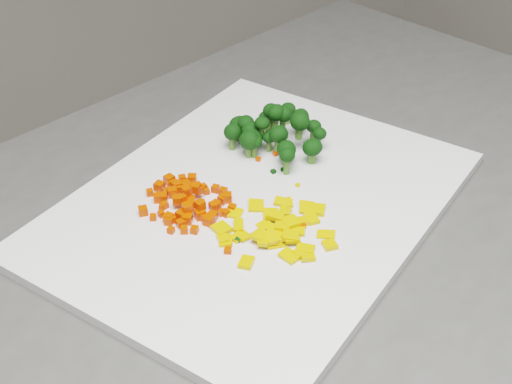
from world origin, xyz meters
TOP-DOWN VIEW (x-y plane):
  - cutting_board at (-0.08, 0.47)m, footprint 0.51×0.45m
  - carrot_pile at (-0.15, 0.50)m, footprint 0.10×0.10m
  - pepper_pile at (-0.10, 0.41)m, footprint 0.11×0.11m
  - broccoli_pile at (0.00, 0.53)m, footprint 0.12×0.12m
  - carrot_cube_0 at (-0.16, 0.46)m, footprint 0.01×0.01m
  - carrot_cube_1 at (-0.15, 0.53)m, footprint 0.01×0.01m
  - carrot_cube_2 at (-0.13, 0.48)m, footprint 0.01×0.01m
  - carrot_cube_3 at (-0.12, 0.51)m, footprint 0.01×0.01m
  - carrot_cube_4 at (-0.17, 0.47)m, footprint 0.01×0.01m
  - carrot_cube_5 at (-0.14, 0.54)m, footprint 0.01×0.01m
  - carrot_cube_6 at (-0.16, 0.53)m, footprint 0.01×0.01m
  - carrot_cube_7 at (-0.13, 0.48)m, footprint 0.01×0.01m
  - carrot_cube_8 at (-0.12, 0.54)m, footprint 0.01×0.01m
  - carrot_cube_9 at (-0.14, 0.49)m, footprint 0.01×0.01m
  - carrot_cube_10 at (-0.14, 0.51)m, footprint 0.01×0.01m
  - carrot_cube_11 at (-0.14, 0.48)m, footprint 0.01×0.01m
  - carrot_cube_12 at (-0.11, 0.49)m, footprint 0.01×0.01m
  - carrot_cube_13 at (-0.12, 0.52)m, footprint 0.01×0.01m
  - carrot_cube_14 at (-0.13, 0.54)m, footprint 0.01×0.01m
  - carrot_cube_15 at (-0.14, 0.51)m, footprint 0.01×0.01m
  - carrot_cube_16 at (-0.15, 0.47)m, footprint 0.01×0.01m
  - carrot_cube_17 at (-0.15, 0.50)m, footprint 0.01×0.01m
  - carrot_cube_18 at (-0.17, 0.52)m, footprint 0.01×0.01m
  - carrot_cube_19 at (-0.17, 0.48)m, footprint 0.01×0.01m
  - carrot_cube_20 at (-0.11, 0.47)m, footprint 0.01×0.01m
  - carrot_cube_21 at (-0.14, 0.53)m, footprint 0.01×0.01m
  - carrot_cube_22 at (-0.11, 0.51)m, footprint 0.01×0.01m
  - carrot_cube_23 at (-0.13, 0.54)m, footprint 0.01×0.01m
  - carrot_cube_24 at (-0.15, 0.53)m, footprint 0.01×0.01m
  - carrot_cube_25 at (-0.14, 0.51)m, footprint 0.01×0.01m
  - carrot_cube_26 at (-0.11, 0.49)m, footprint 0.01×0.01m
  - carrot_cube_27 at (-0.16, 0.49)m, footprint 0.01×0.01m
  - carrot_cube_28 at (-0.17, 0.54)m, footprint 0.01×0.01m
  - carrot_cube_29 at (-0.18, 0.51)m, footprint 0.01×0.01m
  - carrot_cube_30 at (-0.14, 0.47)m, footprint 0.01×0.01m
  - carrot_cube_31 at (-0.15, 0.51)m, footprint 0.01×0.01m
  - carrot_cube_32 at (-0.15, 0.55)m, footprint 0.01×0.01m
  - carrot_cube_33 at (-0.16, 0.48)m, footprint 0.01×0.01m
  - carrot_cube_34 at (-0.16, 0.49)m, footprint 0.01×0.01m
  - carrot_cube_35 at (-0.15, 0.50)m, footprint 0.01×0.01m
  - carrot_cube_36 at (-0.15, 0.50)m, footprint 0.01×0.01m
  - carrot_cube_37 at (-0.14, 0.51)m, footprint 0.01×0.01m
  - carrot_cube_38 at (-0.10, 0.50)m, footprint 0.01×0.01m
  - carrot_cube_39 at (-0.13, 0.51)m, footprint 0.01×0.01m
  - carrot_cube_40 at (-0.17, 0.49)m, footprint 0.01×0.01m
  - carrot_cube_41 at (-0.19, 0.52)m, footprint 0.01×0.01m
  - carrot_cube_42 at (-0.13, 0.53)m, footprint 0.01×0.01m
  - carrot_cube_43 at (-0.14, 0.54)m, footprint 0.01×0.01m
  - carrot_cube_44 at (-0.15, 0.48)m, footprint 0.01×0.01m
  - carrot_cube_45 at (-0.17, 0.52)m, footprint 0.01×0.01m
  - carrot_cube_46 at (-0.12, 0.47)m, footprint 0.01×0.01m
  - carrot_cube_47 at (-0.18, 0.48)m, footprint 0.01×0.01m
  - carrot_cube_48 at (-0.18, 0.51)m, footprint 0.01×0.01m
  - carrot_cube_49 at (-0.14, 0.55)m, footprint 0.01×0.01m
  - carrot_cube_50 at (-0.13, 0.51)m, footprint 0.01×0.01m
  - carrot_cube_51 at (-0.16, 0.48)m, footprint 0.01×0.01m
  - carrot_cube_52 at (-0.15, 0.47)m, footprint 0.01×0.01m
  - carrot_cube_53 at (-0.13, 0.52)m, footprint 0.01×0.01m
  - carrot_cube_54 at (-0.14, 0.54)m, footprint 0.01×0.01m
  - carrot_cube_55 at (-0.13, 0.51)m, footprint 0.01×0.01m
  - carrot_cube_56 at (-0.14, 0.47)m, footprint 0.01×0.01m
  - carrot_cube_57 at (-0.13, 0.47)m, footprint 0.01×0.01m
  - carrot_cube_58 at (-0.15, 0.51)m, footprint 0.01×0.01m
  - carrot_cube_59 at (-0.15, 0.50)m, footprint 0.01×0.01m
  - carrot_cube_60 at (-0.14, 0.50)m, footprint 0.01×0.01m
  - carrot_cube_61 at (-0.17, 0.50)m, footprint 0.01×0.01m
  - carrot_cube_62 at (-0.15, 0.54)m, footprint 0.01×0.01m
  - carrot_cube_63 at (-0.15, 0.48)m, footprint 0.01×0.01m
  - carrot_cube_64 at (-0.16, 0.53)m, footprint 0.01×0.01m
  - carrot_cube_65 at (-0.18, 0.49)m, footprint 0.01×0.01m
  - carrot_cube_66 at (-0.14, 0.48)m, footprint 0.01×0.01m
  - pepper_chunk_0 at (-0.08, 0.41)m, footprint 0.02×0.02m
  - pepper_chunk_1 at (-0.14, 0.43)m, footprint 0.01×0.01m
  - pepper_chunk_2 at (-0.10, 0.41)m, footprint 0.02×0.02m
  - pepper_chunk_3 at (-0.13, 0.43)m, footprint 0.01×0.01m
  - pepper_chunk_4 at (-0.08, 0.40)m, footprint 0.02×0.02m
  - pepper_chunk_5 at (-0.12, 0.41)m, footprint 0.02×0.02m
  - pepper_chunk_6 at (-0.09, 0.46)m, footprint 0.02×0.02m
  - pepper_chunk_7 at (-0.14, 0.45)m, footprint 0.02×0.02m
  - pepper_chunk_8 at (-0.11, 0.41)m, footprint 0.02×0.02m
  - pepper_chunk_9 at (-0.10, 0.40)m, footprint 0.02×0.02m
  - pepper_chunk_10 at (-0.12, 0.38)m, footprint 0.02×0.02m
  - pepper_chunk_11 at (-0.05, 0.41)m, footprint 0.02×0.02m
  - pepper_chunk_12 at (-0.07, 0.45)m, footprint 0.02×0.02m
  - pepper_chunk_13 at (-0.06, 0.44)m, footprint 0.02×0.02m
  - pepper_chunk_14 at (-0.11, 0.42)m, footprint 0.02×0.02m
  - pepper_chunk_15 at (-0.15, 0.44)m, footprint 0.01×0.02m
  - pepper_chunk_16 at (-0.09, 0.43)m, footprint 0.02×0.02m
  - pepper_chunk_17 at (-0.15, 0.43)m, footprint 0.02×0.02m
  - pepper_chunk_18 at (-0.13, 0.44)m, footprint 0.02×0.02m
  - pepper_chunk_19 at (-0.07, 0.41)m, footprint 0.02×0.02m
  - pepper_chunk_20 at (-0.15, 0.40)m, footprint 0.02×0.02m
  - pepper_chunk_21 at (-0.09, 0.44)m, footprint 0.02×0.02m
  - pepper_chunk_22 at (-0.07, 0.38)m, footprint 0.02×0.02m
  - pepper_chunk_23 at (-0.06, 0.41)m, footprint 0.02×0.02m
  - pepper_chunk_24 at (-0.11, 0.40)m, footprint 0.02×0.02m
  - pepper_chunk_25 at (-0.10, 0.40)m, footprint 0.02×0.02m
  - pepper_chunk_26 at (-0.10, 0.38)m, footprint 0.02×0.01m
  - pepper_chunk_27 at (-0.08, 0.43)m, footprint 0.02×0.02m
  - pepper_chunk_28 at (-0.12, 0.41)m, footprint 0.02×0.02m
  - pepper_chunk_29 at (-0.10, 0.43)m, footprint 0.01×0.02m
  - pepper_chunk_30 at (-0.10, 0.41)m, footprint 0.02×0.02m
  - pepper_chunk_31 at (-0.12, 0.41)m, footprint 0.02×0.02m
  - pepper_chunk_32 at (-0.10, 0.38)m, footprint 0.02×0.02m
  - pepper_chunk_33 at (-0.12, 0.41)m, footprint 0.02×0.02m
  - pepper_chunk_34 at (-0.08, 0.37)m, footprint 0.02×0.02m
  - pepper_chunk_35 at (-0.05, 0.42)m, footprint 0.02×0.02m
  - pepper_chunk_36 at (-0.10, 0.39)m, footprint 0.02×0.02m
  - pepper_chunk_37 at (-0.12, 0.46)m, footprint 0.02×0.02m
  - pepper_chunk_38 at (-0.10, 0.41)m, footprint 0.01×0.02m
  - pepper_chunk_39 at (-0.10, 0.37)m, footprint 0.02×0.02m
  - broccoli_floret_0 at (-0.01, 0.53)m, footprint 0.02×0.02m
  - broccoli_floret_1 at (-0.02, 0.55)m, footprint 0.03×0.03m
  - broccoli_floret_2 at (-0.03, 0.49)m, footprint 0.02×0.02m
  - broccoli_floret_3 at (0.00, 0.54)m, footprint 0.03×0.03m
  - broccoli_floret_4 at (-0.02, 0.56)m, footprint 0.03×0.03m
  - broccoli_floret_5 at (0.01, 0.57)m, footprint 0.02×0.02m
  - broccoli_floret_6 at (-0.03, 0.55)m, footprint 0.03×0.03m
  - broccoli_floret_7 at (0.01, 0.54)m, footprint 0.03×0.03m
  - broccoli_floret_8 at (-0.03, 0.54)m, footprint 0.02×0.02m
  - broccoli_floret_9 at (0.03, 0.51)m, footprint 0.02×0.02m
  - broccoli_floret_10 at (-0.01, 0.52)m, footprint 0.03×0.03m
  - broccoli_floret_11 at (0.01, 0.49)m, footprint 0.03×0.03m
  - broccoli_floret_12 at (-0.04, 0.56)m, footprint 0.03×0.03m
  - broccoli_floret_13 at (0.04, 0.54)m, footprint 0.02×0.02m
  - broccoli_floret_14 at (-0.03, 0.53)m, footprint 0.02×0.02m
  - broccoli_floret_15 at (-0.02, 0.54)m, footprint 0.02×0.02m
  - broccoli_floret_16 at (0.01, 0.48)m, footprint 0.03×0.03m
  - broccoli_floret_17 at (0.03, 0.50)m, footprint 0.02×0.02m
  - broccoli_floret_18 at (-0.03, 0.57)m, footprint 0.03×0.03m
  - broccoli_floret_19 at (0.01, 0.51)m, footprint 0.03×0.03m
  - broccoli_floret_20 at (0.04, 0.57)m, footprint 0.02×0.02m
  - broccoli_floret_21 at (0.00, 0.55)m, footprint 0.03×0.03m
  - broccoli_floret_22 at (0.04, 0.54)m, footprint 0.03×0.03m
  - broccoli_floret_23 at (-0.02, 0.50)m, footprint 0.03×0.03m
  - broccoli_floret_24 at (-0.04, 0.54)m, footprint 0.03×0.03m
  - stray_bit_0 at (-0.06, 0.41)m, footprint 0.01×0.01m
  - stray_bit_1 at (-0.14, 0.43)m, footprint 0.01×0.01m
  - stray_bit_2 at (-0.08, 0.40)m, footprint 0.01×0.01m
  - stray_bit_3 at (-0.11, 0.42)m, footprint 0.01×0.01m
  - stray_bit_4 at (-0.12, 0.42)m, footprint 0.01×0.01m
  - stray_bit_5 at (-0.04, 0.52)m, footprint 0.01×0.01m
  - stray_bit_6 at (-0.11, 0.41)m, footprint 0.01×0.01m
  - stray_bit_7 at (-0.03, 0.46)m, footprint 0.01×0.01m
  - stray_bit_8 at (-0.04, 0.50)m, footprint 0.01×0.01m
  - stray_bit_9 at (-0.03, 0.49)m, footprint 0.01×0.01m
  - stray_bit_10 at (-0.01, 0.52)m, footprint 0.01×0.01m
  - stray_bit_11 at (-0.16, 0.42)m, footprint 0.01×0.01m
  - stray_bit_12 at (-0.02, 0.55)m, footprint 0.01×0.01m

SIDE VIEW (x-z plane):
  - cutting_board at x=-0.08m, z-range 0.90..0.91m
  - pepper_chunk_24 at x=-0.11m, z-range 0.91..0.92m
  - pepper_chunk_17 at x=-0.15m, z-range 0.91..0.92m
  - stray_bit_9 at x=-0.03m, z-range 0.91..0.91m
  - pepper_chunk_3 at x=-0.13m, z-range 0.91..0.92m
  - pepper_chunk_29 at x=-0.10m, z-range 0.91..0.92m
  - stray_bit_7 at x=-0.03m, z-range 0.91..0.91m
  - pepper_chunk_22 at x=-0.07m, z-range 0.91..0.92m
  - pepper_chunk_21 at x=-0.09m, z-range 0.91..0.92m
  - pepper_chunk_1 at x=-0.14m, z-range 0.91..0.92m
  - stray_bit_8 at x=-0.04m, z-range 0.91..0.91m
  - pepper_chunk_38 at x=-0.10m, z-range 0.91..0.92m
  - stray_bit_3 at x=-0.11m, z-range 0.91..0.92m
  - stray_bit_1 at x=-0.14m, z-range 0.91..0.92m
  - pepper_chunk_14 at x=-0.11m, z-range 0.91..0.92m
  - pepper_chunk_13 at x=-0.06m, z-range 0.91..0.92m
  - stray_bit_5 at x=-0.04m, z-range 0.91..0.92m
  - pepper_chunk_35 at x=-0.05m, z-range 0.91..0.92m
  - pepper_chunk_37 at x=-0.12m, z-range 0.91..0.92m
  - pepper_chunk_4 at x=-0.08m, z-range 0.91..0.92m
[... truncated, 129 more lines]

